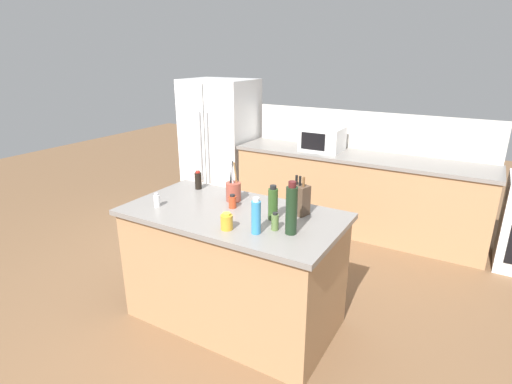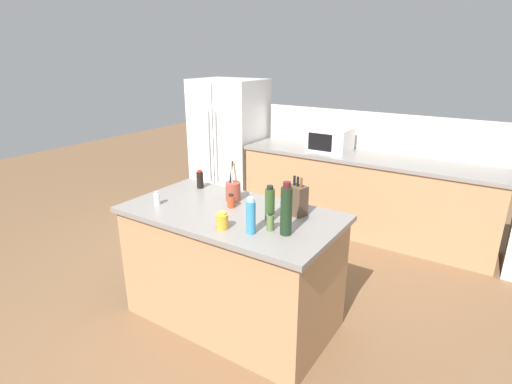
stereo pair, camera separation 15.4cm
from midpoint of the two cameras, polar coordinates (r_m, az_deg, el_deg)
ground_plane at (r=3.45m, az=-4.40°, el=-17.44°), size 14.00×14.00×0.00m
back_counter_run at (r=4.91m, az=13.11°, el=-0.13°), size 2.95×0.66×0.94m
wall_backsplash at (r=5.03m, az=14.82°, el=8.44°), size 2.91×0.03×0.46m
kitchen_island at (r=3.19m, az=-4.62°, el=-10.63°), size 1.65×0.88×0.94m
refrigerator at (r=5.71m, az=-5.87°, el=7.08°), size 0.94×0.75×1.73m
microwave at (r=4.89m, az=8.57°, el=7.51°), size 0.48×0.39×0.28m
knife_block at (r=2.91m, az=4.71°, el=-1.07°), size 0.15×0.13×0.29m
utensil_crock at (r=3.18m, az=-4.63°, el=0.15°), size 0.12×0.12×0.32m
spice_jar_paprika at (r=3.05m, az=-4.82°, el=-1.39°), size 0.06×0.06×0.11m
olive_oil_bottle at (r=2.81m, az=0.87°, el=-1.65°), size 0.07×0.07×0.25m
salt_shaker at (r=3.18m, az=-15.33°, el=-1.16°), size 0.05×0.05×0.11m
wine_bottle at (r=2.57m, az=3.39°, el=-2.53°), size 0.08×0.08×0.36m
dish_soap_bottle at (r=2.59m, az=-1.70°, el=-3.56°), size 0.06×0.06×0.25m
spice_jar_oregano at (r=2.66m, az=1.07°, el=-4.29°), size 0.05×0.05×0.12m
soy_sauce_bottle at (r=3.50m, az=-9.51°, el=1.63°), size 0.06×0.06×0.16m
honey_jar at (r=2.68m, az=-5.85°, el=-4.26°), size 0.08×0.08×0.12m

